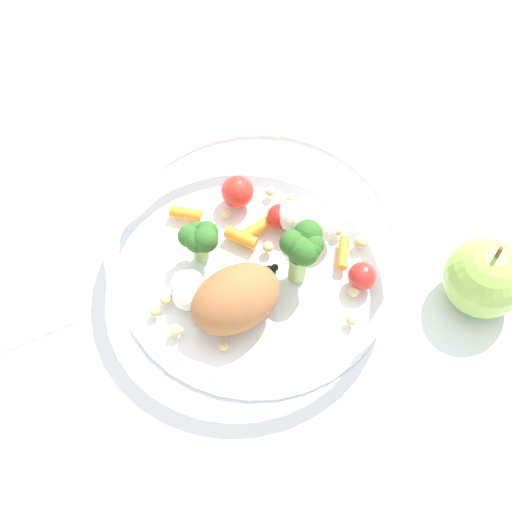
{
  "coord_description": "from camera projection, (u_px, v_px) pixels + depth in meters",
  "views": [
    {
      "loc": [
        0.18,
        -0.28,
        0.57
      ],
      "look_at": [
        -0.01,
        -0.01,
        0.03
      ],
      "focal_mm": 50.71,
      "sensor_mm": 36.0,
      "label": 1
    }
  ],
  "objects": [
    {
      "name": "food_container",
      "position": [
        257.0,
        257.0,
        0.63
      ],
      "size": [
        0.26,
        0.26,
        0.07
      ],
      "color": "white",
      "rests_on": "ground_plane"
    },
    {
      "name": "loose_apple",
      "position": [
        485.0,
        277.0,
        0.62
      ],
      "size": [
        0.07,
        0.07,
        0.08
      ],
      "color": "#8CB74C",
      "rests_on": "ground_plane"
    },
    {
      "name": "ground_plane",
      "position": [
        277.0,
        269.0,
        0.66
      ],
      "size": [
        2.4,
        2.4,
        0.0
      ],
      "primitive_type": "plane",
      "color": "white"
    }
  ]
}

